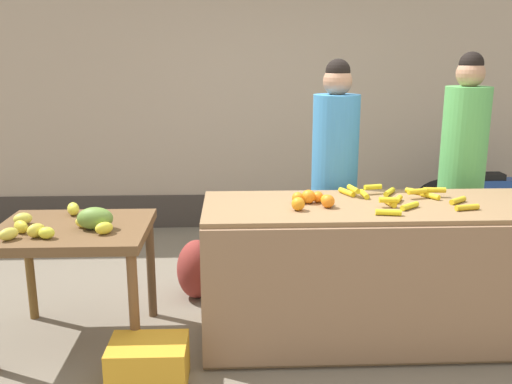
{
  "coord_description": "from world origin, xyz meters",
  "views": [
    {
      "loc": [
        -0.49,
        -3.37,
        1.83
      ],
      "look_at": [
        -0.34,
        0.15,
        0.96
      ],
      "focal_mm": 38.97,
      "sensor_mm": 36.0,
      "label": 1
    }
  ],
  "objects_px": {
    "vendor_woman_green_shirt": "(461,175)",
    "produce_sack": "(197,269)",
    "parked_motorcycle": "(488,203)",
    "vendor_woman_blue_shirt": "(334,182)",
    "produce_crate": "(149,364)"
  },
  "relations": [
    {
      "from": "parked_motorcycle",
      "to": "produce_sack",
      "type": "bearing_deg",
      "value": -156.78
    },
    {
      "from": "vendor_woman_blue_shirt",
      "to": "produce_sack",
      "type": "xyz_separation_m",
      "value": [
        -1.04,
        0.03,
        -0.68
      ]
    },
    {
      "from": "vendor_woman_blue_shirt",
      "to": "produce_sack",
      "type": "distance_m",
      "value": 1.25
    },
    {
      "from": "vendor_woman_blue_shirt",
      "to": "produce_crate",
      "type": "distance_m",
      "value": 1.87
    },
    {
      "from": "produce_crate",
      "to": "produce_sack",
      "type": "distance_m",
      "value": 1.21
    },
    {
      "from": "vendor_woman_blue_shirt",
      "to": "produce_crate",
      "type": "xyz_separation_m",
      "value": [
        -1.24,
        -1.16,
        -0.78
      ]
    },
    {
      "from": "parked_motorcycle",
      "to": "produce_crate",
      "type": "bearing_deg",
      "value": -141.65
    },
    {
      "from": "produce_sack",
      "to": "vendor_woman_blue_shirt",
      "type": "bearing_deg",
      "value": -1.43
    },
    {
      "from": "vendor_woman_blue_shirt",
      "to": "vendor_woman_green_shirt",
      "type": "xyz_separation_m",
      "value": [
        1.0,
        0.09,
        0.03
      ]
    },
    {
      "from": "parked_motorcycle",
      "to": "produce_crate",
      "type": "xyz_separation_m",
      "value": [
        -3.03,
        -2.4,
        -0.27
      ]
    },
    {
      "from": "vendor_woman_blue_shirt",
      "to": "vendor_woman_green_shirt",
      "type": "bearing_deg",
      "value": 4.92
    },
    {
      "from": "produce_sack",
      "to": "parked_motorcycle",
      "type": "bearing_deg",
      "value": 23.22
    },
    {
      "from": "vendor_woman_green_shirt",
      "to": "parked_motorcycle",
      "type": "xyz_separation_m",
      "value": [
        0.79,
        1.15,
        -0.54
      ]
    },
    {
      "from": "vendor_woman_blue_shirt",
      "to": "produce_sack",
      "type": "relative_size",
      "value": 3.95
    },
    {
      "from": "vendor_woman_green_shirt",
      "to": "produce_sack",
      "type": "relative_size",
      "value": 4.06
    }
  ]
}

